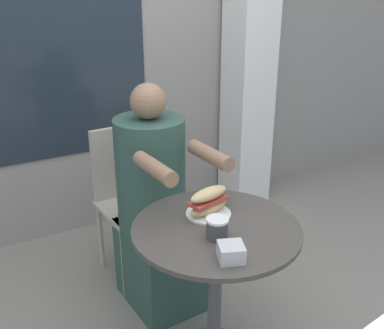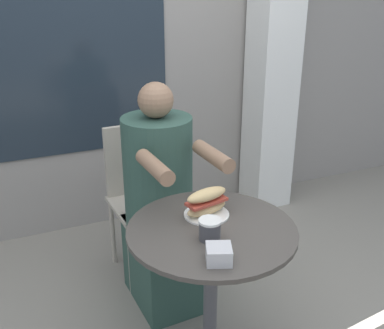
{
  "view_description": "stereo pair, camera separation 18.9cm",
  "coord_description": "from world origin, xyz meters",
  "px_view_note": "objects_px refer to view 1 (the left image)",
  "views": [
    {
      "loc": [
        -0.87,
        -1.33,
        1.62
      ],
      "look_at": [
        0.0,
        0.2,
        0.91
      ],
      "focal_mm": 42.0,
      "sensor_mm": 36.0,
      "label": 1
    },
    {
      "loc": [
        -0.7,
        -1.41,
        1.62
      ],
      "look_at": [
        0.0,
        0.2,
        0.91
      ],
      "focal_mm": 42.0,
      "sensor_mm": 36.0,
      "label": 2
    }
  ],
  "objects_px": {
    "cafe_table": "(215,266)",
    "drink_cup": "(217,228)",
    "sandwich_on_plate": "(209,203)",
    "seated_diner": "(156,214)",
    "diner_chair": "(129,188)"
  },
  "relations": [
    {
      "from": "cafe_table",
      "to": "seated_diner",
      "type": "xyz_separation_m",
      "value": [
        -0.03,
        0.53,
        -0.0
      ]
    },
    {
      "from": "drink_cup",
      "to": "seated_diner",
      "type": "bearing_deg",
      "value": 88.26
    },
    {
      "from": "diner_chair",
      "to": "seated_diner",
      "type": "height_order",
      "value": "seated_diner"
    },
    {
      "from": "diner_chair",
      "to": "seated_diner",
      "type": "bearing_deg",
      "value": 88.05
    },
    {
      "from": "sandwich_on_plate",
      "to": "seated_diner",
      "type": "bearing_deg",
      "value": 96.69
    },
    {
      "from": "seated_diner",
      "to": "drink_cup",
      "type": "bearing_deg",
      "value": 85.18
    },
    {
      "from": "cafe_table",
      "to": "diner_chair",
      "type": "xyz_separation_m",
      "value": [
        -0.03,
        0.88,
        0.01
      ]
    },
    {
      "from": "cafe_table",
      "to": "diner_chair",
      "type": "distance_m",
      "value": 0.88
    },
    {
      "from": "diner_chair",
      "to": "drink_cup",
      "type": "distance_m",
      "value": 0.98
    },
    {
      "from": "diner_chair",
      "to": "sandwich_on_plate",
      "type": "xyz_separation_m",
      "value": [
        0.06,
        -0.78,
        0.24
      ]
    },
    {
      "from": "cafe_table",
      "to": "sandwich_on_plate",
      "type": "relative_size",
      "value": 3.46
    },
    {
      "from": "cafe_table",
      "to": "seated_diner",
      "type": "distance_m",
      "value": 0.53
    },
    {
      "from": "seated_diner",
      "to": "drink_cup",
      "type": "distance_m",
      "value": 0.65
    },
    {
      "from": "sandwich_on_plate",
      "to": "drink_cup",
      "type": "bearing_deg",
      "value": -111.45
    },
    {
      "from": "cafe_table",
      "to": "drink_cup",
      "type": "distance_m",
      "value": 0.25
    }
  ]
}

